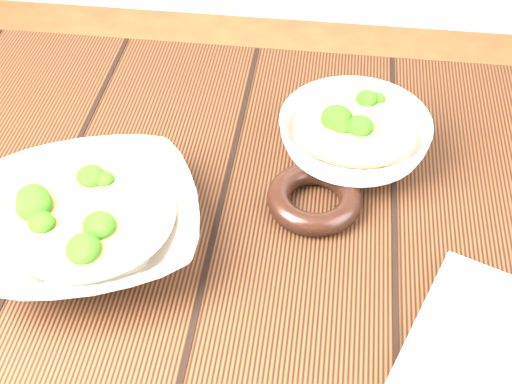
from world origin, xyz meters
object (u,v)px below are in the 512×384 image
object	(u,v)px
soup_bowl_front	(91,223)
trivet	(314,198)
table	(232,314)
soup_bowl_back	(354,137)

from	to	relation	value
soup_bowl_front	trivet	size ratio (longest dim) A/B	2.71
trivet	table	bearing A→B (deg)	-138.60
soup_bowl_back	soup_bowl_front	bearing A→B (deg)	-146.70
soup_bowl_front	soup_bowl_back	xyz separation A→B (m)	(0.28, 0.18, -0.00)
trivet	soup_bowl_front	bearing A→B (deg)	-159.83
soup_bowl_front	soup_bowl_back	bearing A→B (deg)	33.30
table	trivet	world-z (taller)	trivet
soup_bowl_front	trivet	bearing A→B (deg)	20.17
soup_bowl_back	trivet	distance (m)	0.10
soup_bowl_front	soup_bowl_back	world-z (taller)	soup_bowl_front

